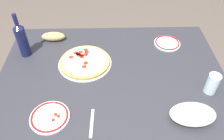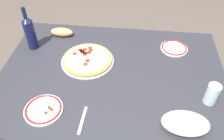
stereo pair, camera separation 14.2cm
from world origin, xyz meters
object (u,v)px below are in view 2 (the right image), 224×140
(dining_table, at_px, (112,85))
(side_plate_far, at_px, (174,48))
(side_plate_near, at_px, (44,109))
(pepperoni_pizza, at_px, (87,59))
(bread_loaf, at_px, (62,32))
(baked_pasta_dish, at_px, (186,122))
(wine_bottle, at_px, (30,32))
(water_glass, at_px, (212,94))

(dining_table, distance_m, side_plate_far, 0.51)
(dining_table, distance_m, side_plate_near, 0.48)
(pepperoni_pizza, xyz_separation_m, side_plate_far, (-0.58, -0.20, -0.01))
(side_plate_near, distance_m, bread_loaf, 0.69)
(pepperoni_pizza, bearing_deg, dining_table, 150.65)
(side_plate_far, bearing_deg, baked_pasta_dish, 89.96)
(wine_bottle, distance_m, water_glass, 1.20)
(water_glass, xyz_separation_m, side_plate_far, (0.15, -0.45, -0.05))
(pepperoni_pizza, distance_m, baked_pasta_dish, 0.73)
(pepperoni_pizza, distance_m, bread_loaf, 0.36)
(dining_table, height_order, water_glass, water_glass)
(baked_pasta_dish, relative_size, wine_bottle, 0.78)
(dining_table, xyz_separation_m, side_plate_far, (-0.41, -0.29, 0.11))
(dining_table, xyz_separation_m, bread_loaf, (0.42, -0.36, 0.14))
(baked_pasta_dish, height_order, bread_loaf, baked_pasta_dish)
(pepperoni_pizza, relative_size, side_plate_near, 1.67)
(side_plate_far, relative_size, bread_loaf, 1.10)
(side_plate_far, bearing_deg, wine_bottle, 5.22)
(bread_loaf, bearing_deg, water_glass, 151.95)
(wine_bottle, distance_m, side_plate_near, 0.59)
(baked_pasta_dish, relative_size, bread_loaf, 1.41)
(bread_loaf, bearing_deg, pepperoni_pizza, 132.77)
(pepperoni_pizza, distance_m, side_plate_far, 0.61)
(baked_pasta_dish, distance_m, side_plate_far, 0.64)
(baked_pasta_dish, bearing_deg, wine_bottle, -29.00)
(pepperoni_pizza, distance_m, water_glass, 0.78)
(dining_table, height_order, side_plate_near, side_plate_near)
(water_glass, bearing_deg, side_plate_near, 10.34)
(wine_bottle, bearing_deg, side_plate_near, 115.21)
(dining_table, bearing_deg, pepperoni_pizza, -29.35)
(side_plate_near, bearing_deg, pepperoni_pizza, -110.62)
(pepperoni_pizza, distance_m, wine_bottle, 0.43)
(baked_pasta_dish, distance_m, bread_loaf, 1.08)
(pepperoni_pizza, height_order, water_glass, water_glass)
(water_glass, height_order, side_plate_near, water_glass)
(baked_pasta_dish, relative_size, side_plate_near, 1.15)
(baked_pasta_dish, distance_m, side_plate_near, 0.74)
(dining_table, relative_size, pepperoni_pizza, 4.06)
(wine_bottle, relative_size, side_plate_far, 1.66)
(baked_pasta_dish, xyz_separation_m, bread_loaf, (0.82, -0.70, -0.01))
(dining_table, height_order, baked_pasta_dish, baked_pasta_dish)
(baked_pasta_dish, height_order, water_glass, water_glass)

